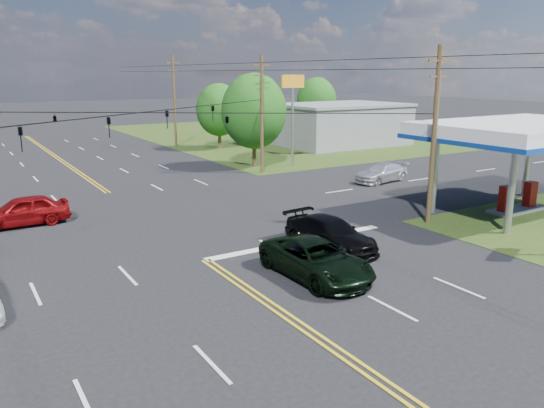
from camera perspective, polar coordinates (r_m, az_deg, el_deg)
ground at (r=30.95m, az=-13.39°, el=-1.61°), size 280.00×280.00×0.00m
grass_ne at (r=75.29m, az=4.44°, el=7.69°), size 46.00×48.00×0.03m
stop_bar at (r=26.14m, az=2.85°, el=-4.11°), size 10.00×0.50×0.02m
retail_ne at (r=62.57m, az=7.27°, el=8.39°), size 14.00×10.00×4.40m
gas_canopy at (r=34.25m, az=25.58°, el=6.91°), size 12.20×8.20×5.35m
pole_se at (r=29.65m, az=17.05°, el=7.18°), size 1.60×0.28×9.50m
pole_ne at (r=43.62m, az=-1.12°, el=9.73°), size 1.60×0.28×9.50m
pole_right_far at (r=60.71m, az=-10.47°, el=10.92°), size 1.60×0.28×10.00m
span_wire_signals at (r=29.95m, az=-14.03°, el=9.51°), size 26.00×18.00×1.13m
power_lines at (r=27.99m, az=-13.04°, el=14.63°), size 26.04×100.00×0.64m
tree_right_a at (r=46.72m, az=-1.95°, el=9.95°), size 5.70×5.70×8.18m
tree_right_b at (r=58.51m, az=-5.73°, el=10.04°), size 4.94×4.94×7.09m
tree_far_r at (r=72.74m, az=4.80°, el=11.06°), size 5.32×5.32×7.63m
pickup_dkgreen at (r=21.60m, az=4.76°, el=-5.95°), size 2.62×5.50×1.51m
suv_black at (r=25.02m, az=6.29°, el=-3.21°), size 2.49×5.31×1.50m
sedan_red at (r=31.77m, az=-25.25°, el=-0.66°), size 4.81×1.94×1.64m
sedan_far at (r=41.32m, az=11.70°, el=3.32°), size 5.04×2.58×1.40m
polesign_ne at (r=46.92m, az=2.23°, el=11.62°), size 2.21×0.31×8.00m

